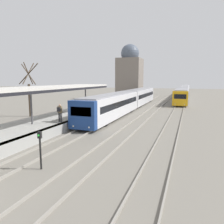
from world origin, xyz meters
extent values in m
cube|color=beige|center=(-4.01, 11.14, 4.02)|extent=(4.00, 26.67, 0.20)
cube|color=black|center=(-2.05, 11.14, 3.80)|extent=(0.08, 26.67, 0.24)
cylinder|color=#47474C|center=(-4.01, 11.14, 2.39)|extent=(0.16, 0.16, 3.06)
cylinder|color=#47474C|center=(-4.01, 21.81, 2.39)|extent=(0.16, 0.16, 3.06)
cylinder|color=#2D2D33|center=(-2.36, 12.93, 1.29)|extent=(0.14, 0.14, 0.85)
cylinder|color=#2D2D33|center=(-2.16, 12.93, 1.29)|extent=(0.14, 0.14, 0.85)
cube|color=olive|center=(-2.26, 12.93, 2.01)|extent=(0.40, 0.22, 0.60)
sphere|color=tan|center=(-2.26, 12.93, 2.42)|extent=(0.22, 0.22, 0.22)
cube|color=#232328|center=(-2.26, 12.73, 2.03)|extent=(0.30, 0.18, 0.40)
cube|color=navy|center=(0.00, 13.09, 1.58)|extent=(2.62, 0.70, 2.63)
cube|color=black|center=(0.00, 12.76, 1.95)|extent=(2.04, 0.04, 0.84)
sphere|color=#EFEACC|center=(-0.79, 12.75, 0.57)|extent=(0.16, 0.16, 0.16)
sphere|color=#EFEACC|center=(0.79, 12.75, 0.57)|extent=(0.16, 0.16, 0.16)
cube|color=silver|center=(0.00, 21.37, 1.58)|extent=(2.62, 15.85, 2.63)
cube|color=gray|center=(0.00, 21.37, 2.96)|extent=(2.31, 15.54, 0.12)
cube|color=black|center=(0.00, 21.37, 1.87)|extent=(2.64, 14.58, 0.68)
cylinder|color=black|center=(-1.11, 16.22, 0.35)|extent=(0.12, 0.70, 0.70)
cylinder|color=black|center=(1.11, 16.22, 0.35)|extent=(0.12, 0.70, 0.70)
cylinder|color=black|center=(-1.11, 26.52, 0.35)|extent=(0.12, 0.70, 0.70)
cylinder|color=black|center=(1.11, 26.52, 0.35)|extent=(0.12, 0.70, 0.70)
cube|color=silver|center=(0.00, 37.57, 1.58)|extent=(2.62, 15.85, 2.63)
cube|color=gray|center=(0.00, 37.57, 2.96)|extent=(2.31, 15.54, 0.12)
cube|color=black|center=(0.00, 37.57, 1.87)|extent=(2.64, 14.58, 0.68)
cylinder|color=black|center=(-1.11, 32.42, 0.35)|extent=(0.12, 0.70, 0.70)
cylinder|color=black|center=(1.11, 32.42, 0.35)|extent=(0.12, 0.70, 0.70)
cylinder|color=black|center=(-1.11, 42.72, 0.35)|extent=(0.12, 0.70, 0.70)
cylinder|color=black|center=(1.11, 42.72, 0.35)|extent=(0.12, 0.70, 0.70)
cube|color=gold|center=(7.58, 35.05, 1.54)|extent=(2.60, 0.70, 2.55)
cube|color=black|center=(7.58, 34.72, 1.90)|extent=(2.03, 0.04, 0.82)
sphere|color=#EFEACC|center=(6.80, 34.71, 0.57)|extent=(0.16, 0.16, 0.16)
sphere|color=#EFEACC|center=(8.36, 34.71, 0.57)|extent=(0.16, 0.16, 0.16)
cube|color=silver|center=(7.58, 42.57, 1.54)|extent=(2.60, 14.35, 2.55)
cube|color=gray|center=(7.58, 42.57, 2.88)|extent=(2.29, 14.06, 0.12)
cube|color=black|center=(7.58, 42.57, 1.82)|extent=(2.62, 13.20, 0.66)
cylinder|color=black|center=(6.47, 37.91, 0.35)|extent=(0.12, 0.70, 0.70)
cylinder|color=black|center=(8.68, 37.91, 0.35)|extent=(0.12, 0.70, 0.70)
cylinder|color=black|center=(6.47, 47.23, 0.35)|extent=(0.12, 0.70, 0.70)
cylinder|color=black|center=(8.68, 47.23, 0.35)|extent=(0.12, 0.70, 0.70)
cube|color=silver|center=(7.58, 57.27, 1.54)|extent=(2.60, 14.35, 2.55)
cube|color=gray|center=(7.58, 57.27, 2.88)|extent=(2.29, 14.06, 0.12)
cube|color=black|center=(7.58, 57.27, 1.82)|extent=(2.62, 13.20, 0.66)
cylinder|color=black|center=(6.47, 52.60, 0.35)|extent=(0.12, 0.70, 0.70)
cylinder|color=black|center=(8.68, 52.60, 0.35)|extent=(0.12, 0.70, 0.70)
cylinder|color=black|center=(6.47, 61.93, 0.35)|extent=(0.12, 0.70, 0.70)
cylinder|color=black|center=(8.68, 61.93, 0.35)|extent=(0.12, 0.70, 0.70)
cube|color=silver|center=(7.58, 71.96, 1.54)|extent=(2.60, 14.35, 2.55)
cube|color=gray|center=(7.58, 71.96, 2.88)|extent=(2.29, 14.06, 0.12)
cube|color=black|center=(7.58, 71.96, 1.82)|extent=(2.62, 13.20, 0.66)
cylinder|color=black|center=(6.47, 67.30, 0.35)|extent=(0.12, 0.70, 0.70)
cylinder|color=black|center=(8.68, 67.30, 0.35)|extent=(0.12, 0.70, 0.70)
cylinder|color=black|center=(6.47, 76.63, 0.35)|extent=(0.12, 0.70, 0.70)
cylinder|color=black|center=(8.68, 76.63, 0.35)|extent=(0.12, 0.70, 0.70)
cylinder|color=black|center=(1.72, 4.84, 0.85)|extent=(0.10, 0.10, 1.71)
cube|color=black|center=(1.72, 4.84, 1.89)|extent=(0.20, 0.14, 0.36)
sphere|color=green|center=(1.72, 4.75, 1.89)|extent=(0.11, 0.11, 0.11)
cube|color=slate|center=(-4.95, 48.09, 4.93)|extent=(5.66, 5.66, 9.86)
sphere|color=#4C5666|center=(-4.95, 48.09, 11.06)|extent=(4.35, 4.35, 4.35)
cylinder|color=#4C3D2D|center=(-10.45, 18.62, 2.10)|extent=(0.32, 0.32, 4.21)
cylinder|color=#4C3D2D|center=(-10.45, 18.62, 5.55)|extent=(0.46, 1.97, 2.75)
cylinder|color=#4C3D2D|center=(-10.45, 18.62, 5.50)|extent=(3.16, 0.12, 2.68)
cylinder|color=#4C3D2D|center=(-10.45, 18.62, 5.55)|extent=(0.46, 1.97, 2.75)
cylinder|color=#4C3D2D|center=(-10.45, 18.62, 5.50)|extent=(3.01, 1.19, 2.68)
camera|label=1|loc=(9.03, -4.40, 4.77)|focal=35.00mm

